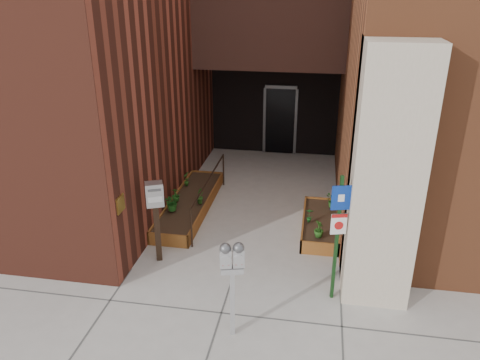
% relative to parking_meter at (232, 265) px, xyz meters
% --- Properties ---
extents(ground, '(80.00, 80.00, 0.00)m').
position_rel_parking_meter_xyz_m(ground, '(-0.28, 1.45, -1.28)').
color(ground, '#9E9991').
rests_on(ground, ground).
extents(planter_left, '(0.90, 3.60, 0.30)m').
position_rel_parking_meter_xyz_m(planter_left, '(-1.83, 4.15, -1.15)').
color(planter_left, brown).
rests_on(planter_left, ground).
extents(planter_right, '(0.80, 2.20, 0.30)m').
position_rel_parking_meter_xyz_m(planter_right, '(1.32, 3.65, -1.15)').
color(planter_right, brown).
rests_on(planter_right, ground).
extents(handrail, '(0.04, 3.34, 0.90)m').
position_rel_parking_meter_xyz_m(handrail, '(-1.33, 4.10, -0.53)').
color(handrail, black).
rests_on(handrail, ground).
extents(parking_meter, '(0.38, 0.22, 1.65)m').
position_rel_parking_meter_xyz_m(parking_meter, '(0.00, 0.00, 0.00)').
color(parking_meter, '#B3B3B6').
rests_on(parking_meter, ground).
extents(sign_post, '(0.31, 0.11, 2.33)m').
position_rel_parking_meter_xyz_m(sign_post, '(1.56, 1.19, 0.15)').
color(sign_post, '#143715').
rests_on(sign_post, ground).
extents(payment_dropbox, '(0.40, 0.36, 1.68)m').
position_rel_parking_meter_xyz_m(payment_dropbox, '(-1.85, 1.86, -0.07)').
color(payment_dropbox, black).
rests_on(payment_dropbox, ground).
extents(shrub_left_a, '(0.51, 0.51, 0.40)m').
position_rel_parking_meter_xyz_m(shrub_left_a, '(-2.06, 3.46, -0.78)').
color(shrub_left_a, '#1D5B1A').
rests_on(shrub_left_a, planter_left).
extents(shrub_left_b, '(0.24, 0.24, 0.35)m').
position_rel_parking_meter_xyz_m(shrub_left_b, '(-1.53, 3.94, -0.81)').
color(shrub_left_b, '#224F16').
rests_on(shrub_left_b, planter_left).
extents(shrub_left_c, '(0.22, 0.22, 0.33)m').
position_rel_parking_meter_xyz_m(shrub_left_c, '(-2.13, 3.95, -0.82)').
color(shrub_left_c, '#23611B').
rests_on(shrub_left_c, planter_left).
extents(shrub_left_d, '(0.24, 0.24, 0.38)m').
position_rel_parking_meter_xyz_m(shrub_left_d, '(-2.13, 4.89, -0.79)').
color(shrub_left_d, '#275E1B').
rests_on(shrub_left_d, planter_left).
extents(shrub_right_a, '(0.20, 0.20, 0.36)m').
position_rel_parking_meter_xyz_m(shrub_right_a, '(1.28, 2.80, -0.80)').
color(shrub_right_a, '#235117').
rests_on(shrub_right_a, planter_right).
extents(shrub_right_b, '(0.18, 0.18, 0.33)m').
position_rel_parking_meter_xyz_m(shrub_right_b, '(1.07, 3.42, -0.81)').
color(shrub_right_b, '#18561B').
rests_on(shrub_right_b, planter_right).
extents(shrub_right_c, '(0.40, 0.40, 0.33)m').
position_rel_parking_meter_xyz_m(shrub_right_c, '(1.57, 4.23, -0.81)').
color(shrub_right_c, '#245F1B').
rests_on(shrub_right_c, planter_right).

